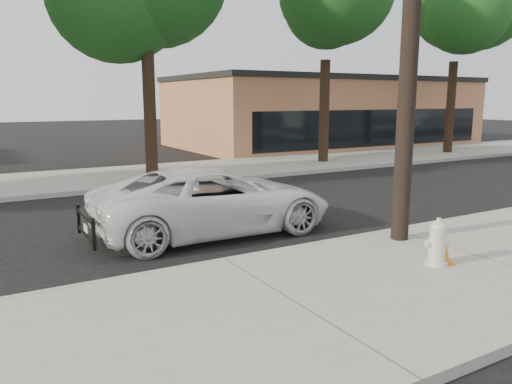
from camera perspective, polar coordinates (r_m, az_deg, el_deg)
ground at (r=10.70m, az=-8.63°, el=-5.26°), size 120.00×120.00×0.00m
near_sidewalk at (r=7.07m, az=4.62°, el=-13.06°), size 90.00×4.40×0.15m
far_sidewalk at (r=18.69m, az=-18.26°, el=1.39°), size 90.00×5.00×0.15m
curb_near at (r=8.84m, az=-3.58°, el=-8.09°), size 90.00×0.12×0.16m
building_main at (r=32.32m, az=7.62°, el=8.95°), size 18.00×10.00×4.00m
tree_d at (r=22.66m, az=8.72°, el=19.31°), size 4.50×4.35×8.75m
tree_e at (r=28.21m, az=22.49°, el=17.59°), size 4.80×4.65×9.25m
police_cruiser at (r=10.90m, az=-4.77°, el=-0.92°), size 5.31×2.54×1.46m
fire_hydrant at (r=8.92m, az=20.01°, el=-5.58°), size 0.41×0.37×0.76m
traffic_cone at (r=9.05m, az=20.45°, el=-5.62°), size 0.42×0.42×0.69m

